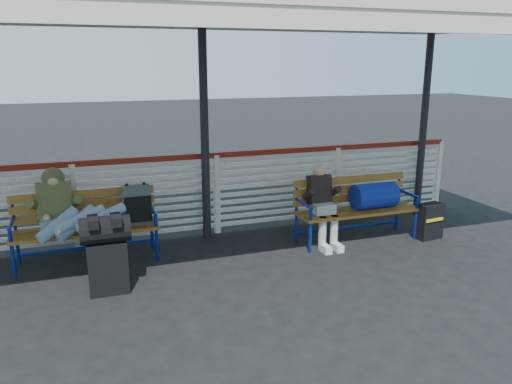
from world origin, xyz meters
name	(u,v)px	position (x,y,z in m)	size (l,w,h in m)	color
ground	(81,309)	(0.00, 0.00, 0.00)	(60.00, 60.00, 0.00)	black
fence	(75,203)	(0.00, 1.90, 0.66)	(12.08, 0.08, 1.24)	silver
canopy	(54,11)	(0.00, 0.87, 3.04)	(12.60, 3.60, 3.16)	silver
luggage_stack	(107,252)	(0.32, 0.33, 0.49)	(0.54, 0.30, 0.89)	black
bench_left	(105,215)	(0.36, 1.36, 0.61)	(1.80, 0.56, 0.97)	#99621D
bench_right	(366,199)	(3.96, 0.93, 0.61)	(1.80, 0.56, 0.92)	#99621D
traveler_man	(72,216)	(-0.03, 1.02, 0.73)	(0.94, 1.63, 0.77)	#808EAC
companion_person	(323,204)	(3.27, 0.93, 0.60)	(0.32, 0.66, 1.15)	#B5B0A4
suitcase_side	(429,221)	(4.87, 0.63, 0.26)	(0.40, 0.27, 0.53)	black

